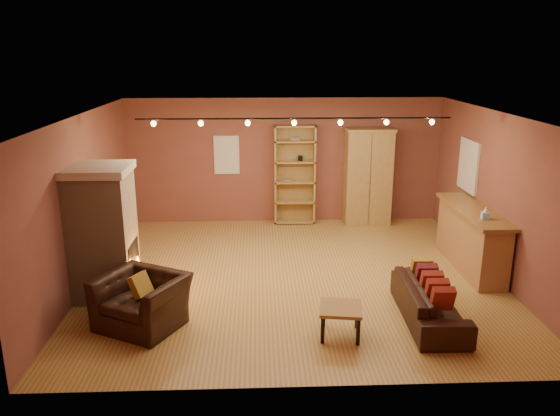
{
  "coord_description": "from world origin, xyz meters",
  "views": [
    {
      "loc": [
        -0.61,
        -8.8,
        3.81
      ],
      "look_at": [
        -0.23,
        0.2,
        1.19
      ],
      "focal_mm": 35.0,
      "sensor_mm": 36.0,
      "label": 1
    }
  ],
  "objects_px": {
    "fireplace": "(103,232)",
    "bookcase": "(294,174)",
    "armchair": "(141,293)",
    "coffee_table": "(341,311)",
    "bar_counter": "(471,238)",
    "loveseat": "(430,295)",
    "armoire": "(368,176)"
  },
  "relations": [
    {
      "from": "loveseat",
      "to": "armchair",
      "type": "height_order",
      "value": "armchair"
    },
    {
      "from": "armoire",
      "to": "armchair",
      "type": "relative_size",
      "value": 1.59
    },
    {
      "from": "bookcase",
      "to": "coffee_table",
      "type": "xyz_separation_m",
      "value": [
        0.29,
        -5.2,
        -0.77
      ]
    },
    {
      "from": "bookcase",
      "to": "loveseat",
      "type": "height_order",
      "value": "bookcase"
    },
    {
      "from": "bar_counter",
      "to": "armchair",
      "type": "xyz_separation_m",
      "value": [
        -5.48,
        -1.93,
        -0.06
      ]
    },
    {
      "from": "fireplace",
      "to": "armchair",
      "type": "height_order",
      "value": "fireplace"
    },
    {
      "from": "fireplace",
      "to": "armoire",
      "type": "height_order",
      "value": "armoire"
    },
    {
      "from": "fireplace",
      "to": "bookcase",
      "type": "height_order",
      "value": "bookcase"
    },
    {
      "from": "bookcase",
      "to": "bar_counter",
      "type": "height_order",
      "value": "bookcase"
    },
    {
      "from": "armoire",
      "to": "bar_counter",
      "type": "height_order",
      "value": "armoire"
    },
    {
      "from": "armoire",
      "to": "fireplace",
      "type": "bearing_deg",
      "value": -143.8
    },
    {
      "from": "fireplace",
      "to": "armoire",
      "type": "distance_m",
      "value": 6.05
    },
    {
      "from": "armchair",
      "to": "coffee_table",
      "type": "bearing_deg",
      "value": 19.73
    },
    {
      "from": "fireplace",
      "to": "armoire",
      "type": "bearing_deg",
      "value": 36.2
    },
    {
      "from": "bookcase",
      "to": "armchair",
      "type": "relative_size",
      "value": 1.64
    },
    {
      "from": "bookcase",
      "to": "bar_counter",
      "type": "bearing_deg",
      "value": -43.77
    },
    {
      "from": "armoire",
      "to": "armchair",
      "type": "xyz_separation_m",
      "value": [
        -4.12,
        -4.63,
        -0.59
      ]
    },
    {
      "from": "bar_counter",
      "to": "coffee_table",
      "type": "xyz_separation_m",
      "value": [
        -2.7,
        -2.33,
        -0.2
      ]
    },
    {
      "from": "bar_counter",
      "to": "armchair",
      "type": "relative_size",
      "value": 1.7
    },
    {
      "from": "armoire",
      "to": "loveseat",
      "type": "relative_size",
      "value": 1.14
    },
    {
      "from": "fireplace",
      "to": "coffee_table",
      "type": "bearing_deg",
      "value": -22.44
    },
    {
      "from": "armoire",
      "to": "loveseat",
      "type": "height_order",
      "value": "armoire"
    },
    {
      "from": "fireplace",
      "to": "bar_counter",
      "type": "distance_m",
      "value": 6.32
    },
    {
      "from": "bar_counter",
      "to": "coffee_table",
      "type": "bearing_deg",
      "value": -139.12
    },
    {
      "from": "coffee_table",
      "to": "bar_counter",
      "type": "bearing_deg",
      "value": 40.88
    },
    {
      "from": "armoire",
      "to": "bookcase",
      "type": "bearing_deg",
      "value": 174.48
    },
    {
      "from": "bookcase",
      "to": "coffee_table",
      "type": "distance_m",
      "value": 5.26
    },
    {
      "from": "fireplace",
      "to": "armoire",
      "type": "xyz_separation_m",
      "value": [
        4.88,
        3.57,
        0.03
      ]
    },
    {
      "from": "coffee_table",
      "to": "armchair",
      "type": "bearing_deg",
      "value": 171.72
    },
    {
      "from": "armoire",
      "to": "bar_counter",
      "type": "relative_size",
      "value": 0.94
    },
    {
      "from": "coffee_table",
      "to": "bookcase",
      "type": "bearing_deg",
      "value": 93.19
    },
    {
      "from": "bar_counter",
      "to": "coffee_table",
      "type": "relative_size",
      "value": 3.6
    }
  ]
}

